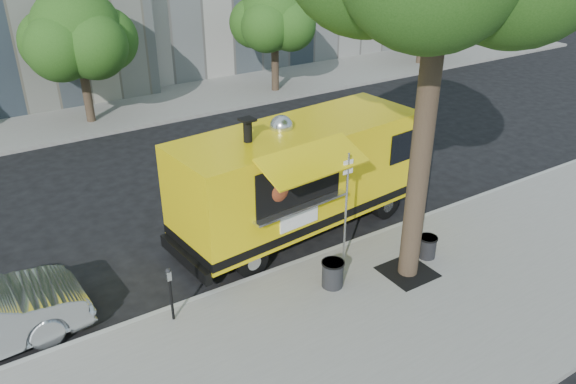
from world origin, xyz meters
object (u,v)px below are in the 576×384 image
Objects in this scene: trash_bin_left at (427,246)px; trash_bin_right at (333,273)px; far_tree_c at (275,16)px; sign_post at (346,203)px; far_tree_b at (77,33)px; parking_meter at (170,288)px; food_truck at (299,176)px.

trash_bin_right reaches higher than trash_bin_left.
trash_bin_left is (-4.50, -14.94, -3.25)m from far_tree_c.
far_tree_c reaches higher than sign_post.
trash_bin_left is (1.95, -0.99, -1.39)m from sign_post.
far_tree_b is 16.25m from trash_bin_left.
trash_bin_left is at bearing -73.55° from far_tree_b.
far_tree_b reaches higher than sign_post.
parking_meter is (-11.00, -13.75, -2.74)m from far_tree_c.
parking_meter is 2.28× the size of trash_bin_left.
parking_meter is 3.82m from trash_bin_right.
trash_bin_left is at bearing -106.76° from far_tree_c.
trash_bin_right is (3.69, -0.89, -0.48)m from parking_meter.
sign_post is (2.55, -14.25, -1.98)m from far_tree_b.
food_truck is (-6.43, -11.83, -1.99)m from far_tree_c.
parking_meter is 5.01m from food_truck.
sign_post reaches higher than trash_bin_right.
far_tree_b is 1.06× the size of far_tree_c.
parking_meter reaches higher than trash_bin_right.
trash_bin_right is (-2.81, 0.30, 0.04)m from trash_bin_left.
parking_meter is at bearing -98.10° from far_tree_b.
parking_meter is (-4.55, 0.20, -0.87)m from sign_post.
far_tree_c is at bearing 51.34° from parking_meter.
sign_post reaches higher than trash_bin_left.
food_truck is at bearing 72.59° from trash_bin_right.
parking_meter is at bearing -128.66° from far_tree_c.
food_truck is 3.88m from trash_bin_left.
far_tree_c is 1.74× the size of sign_post.
far_tree_c is 15.48m from sign_post.
parking_meter is 0.18× the size of food_truck.
trash_bin_left is 0.87× the size of trash_bin_right.
far_tree_b reaches higher than parking_meter.
far_tree_b is 1.83× the size of sign_post.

